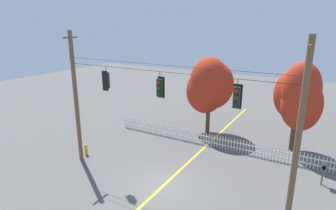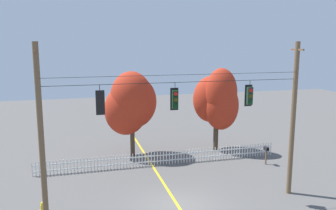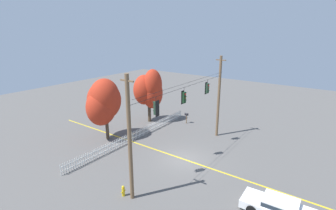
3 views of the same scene
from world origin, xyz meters
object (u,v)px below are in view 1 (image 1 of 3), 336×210
(autumn_maple_near_fence, at_px, (209,85))
(fire_hydrant, at_px, (86,149))
(autumn_maple_mid, at_px, (298,97))
(roadside_mailbox, at_px, (324,168))
(traffic_signal_southbound_primary, at_px, (237,97))
(traffic_signal_westbound_side, at_px, (106,80))
(traffic_signal_eastbound_side, at_px, (160,88))

(autumn_maple_near_fence, height_order, fire_hydrant, autumn_maple_near_fence)
(autumn_maple_mid, relative_size, roadside_mailbox, 4.98)
(traffic_signal_southbound_primary, bearing_deg, fire_hydrant, 176.58)
(traffic_signal_westbound_side, relative_size, autumn_maple_mid, 0.21)
(traffic_signal_southbound_primary, relative_size, fire_hydrant, 1.76)
(traffic_signal_westbound_side, distance_m, fire_hydrant, 6.35)
(fire_hydrant, height_order, roadside_mailbox, roadside_mailbox)
(traffic_signal_southbound_primary, bearing_deg, traffic_signal_westbound_side, -179.86)
(autumn_maple_near_fence, distance_m, autumn_maple_mid, 7.02)
(traffic_signal_eastbound_side, xyz_separation_m, traffic_signal_southbound_primary, (4.22, 0.00, 0.02))
(traffic_signal_southbound_primary, height_order, autumn_maple_mid, autumn_maple_mid)
(traffic_signal_eastbound_side, bearing_deg, roadside_mailbox, 29.97)
(traffic_signal_westbound_side, bearing_deg, traffic_signal_eastbound_side, 0.29)
(traffic_signal_eastbound_side, distance_m, autumn_maple_mid, 10.99)
(traffic_signal_southbound_primary, distance_m, autumn_maple_near_fence, 10.80)
(autumn_maple_mid, bearing_deg, roadside_mailbox, -62.35)
(traffic_signal_southbound_primary, bearing_deg, autumn_maple_mid, 77.96)
(traffic_signal_southbound_primary, height_order, fire_hydrant, traffic_signal_southbound_primary)
(traffic_signal_southbound_primary, relative_size, autumn_maple_near_fence, 0.22)
(traffic_signal_southbound_primary, xyz_separation_m, autumn_maple_mid, (1.91, 8.96, -1.75))
(roadside_mailbox, bearing_deg, traffic_signal_westbound_side, -158.33)
(autumn_maple_near_fence, bearing_deg, autumn_maple_mid, -3.32)
(traffic_signal_southbound_primary, distance_m, fire_hydrant, 12.38)
(autumn_maple_mid, height_order, fire_hydrant, autumn_maple_mid)
(fire_hydrant, bearing_deg, traffic_signal_westbound_side, -12.68)
(autumn_maple_near_fence, height_order, autumn_maple_mid, autumn_maple_mid)
(roadside_mailbox, bearing_deg, fire_hydrant, -164.72)
(traffic_signal_eastbound_side, distance_m, fire_hydrant, 8.81)
(autumn_maple_mid, xyz_separation_m, roadside_mailbox, (2.18, -4.16, -3.10))
(autumn_maple_mid, bearing_deg, traffic_signal_eastbound_side, -124.41)
(traffic_signal_eastbound_side, xyz_separation_m, autumn_maple_mid, (6.13, 8.96, -1.72))
(traffic_signal_southbound_primary, distance_m, roadside_mailbox, 7.95)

